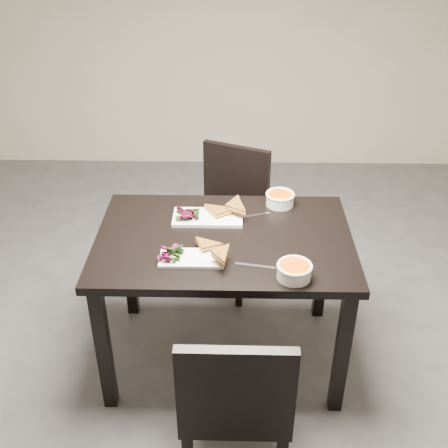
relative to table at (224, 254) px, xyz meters
name	(u,v)px	position (x,y,z in m)	size (l,w,h in m)	color
ground	(157,366)	(-0.35, -0.10, -0.65)	(5.00, 5.00, 0.00)	#47474C
table	(224,254)	(0.00, 0.00, 0.00)	(1.20, 0.80, 0.75)	black
chair_near	(236,399)	(0.06, -0.72, -0.17)	(0.42, 0.42, 0.85)	black
chair_far	(229,209)	(0.01, 0.72, -0.17)	(0.55, 0.55, 0.85)	black
plate_near	(192,258)	(-0.14, -0.19, 0.11)	(0.28, 0.14, 0.01)	white
sandwich_near	(207,251)	(-0.07, -0.17, 0.14)	(0.14, 0.11, 0.05)	#97611F
salad_near	(169,253)	(-0.24, -0.19, 0.13)	(0.09, 0.08, 0.04)	black
soup_bowl_near	(294,270)	(0.30, -0.31, 0.14)	(0.15, 0.15, 0.07)	white
cutlery_near	(256,266)	(0.14, -0.23, 0.10)	(0.18, 0.02, 0.00)	silver
plate_far	(208,217)	(-0.08, 0.16, 0.11)	(0.34, 0.17, 0.02)	white
sandwich_far	(221,213)	(-0.02, 0.14, 0.14)	(0.17, 0.13, 0.06)	#97611F
salad_far	(187,212)	(-0.18, 0.16, 0.14)	(0.11, 0.10, 0.05)	black
soup_bowl_far	(280,198)	(0.28, 0.31, 0.14)	(0.15, 0.15, 0.07)	white
cutlery_far	(252,216)	(0.14, 0.19, 0.10)	(0.18, 0.02, 0.00)	silver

